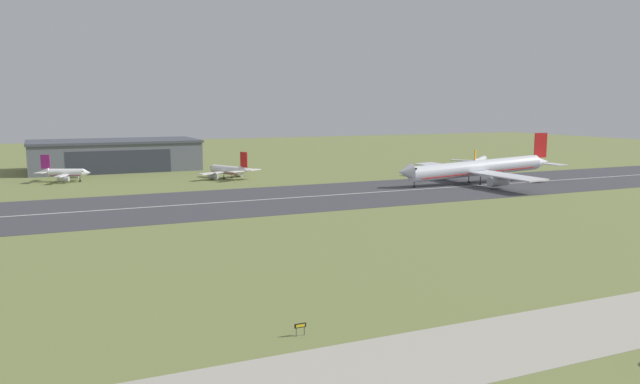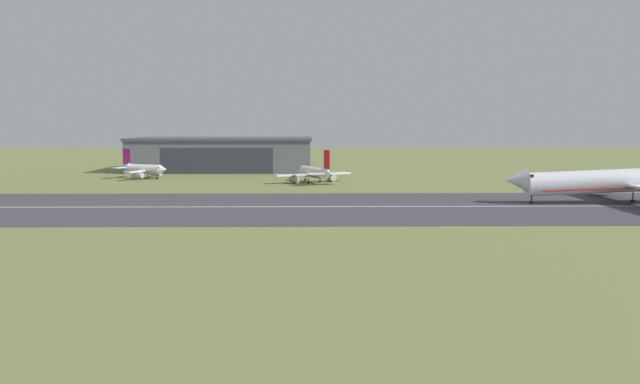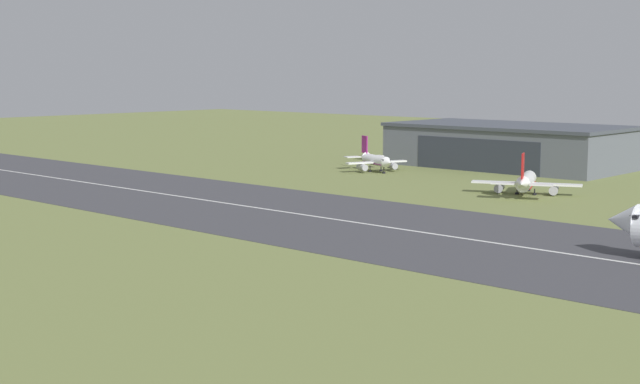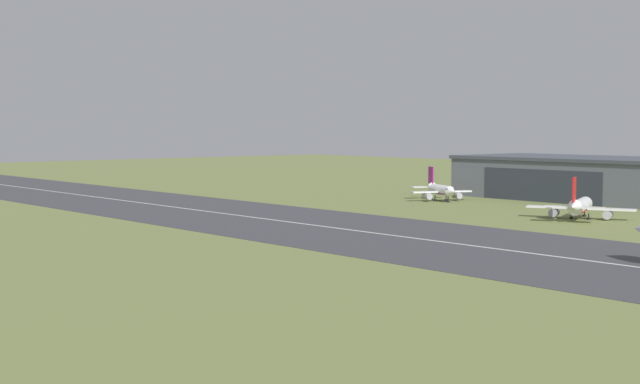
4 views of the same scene
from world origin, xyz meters
name	(u,v)px [view 2 (image 2 of 4)]	position (x,y,z in m)	size (l,w,h in m)	color
ground_plane	(133,293)	(0.00, 63.25, 0.00)	(725.49, 725.49, 0.00)	olive
runway_strip	(223,207)	(0.00, 126.50, 0.03)	(485.49, 47.77, 0.06)	#3D3D42
runway_centreline	(223,207)	(0.00, 126.50, 0.07)	(436.94, 0.70, 0.01)	silver
hangar_building	(224,154)	(-13.29, 224.07, 5.82)	(62.56, 33.15, 11.61)	slate
airplane_parked_centre	(314,173)	(18.66, 177.41, 2.76)	(21.82, 21.60, 9.51)	white
airplane_parked_east	(144,169)	(-32.57, 190.47, 2.90)	(17.65, 16.61, 8.93)	white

